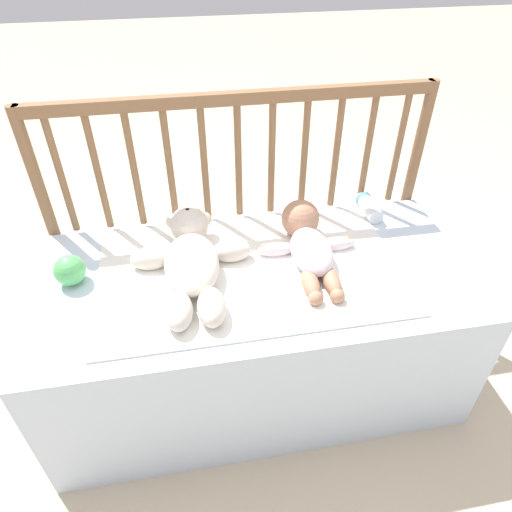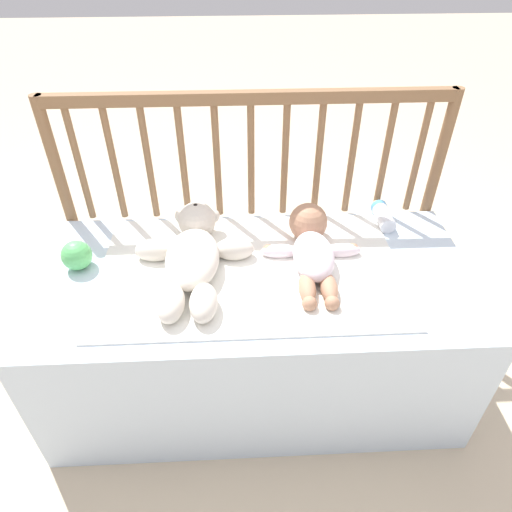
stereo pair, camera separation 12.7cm
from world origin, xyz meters
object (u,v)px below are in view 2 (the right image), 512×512
at_px(baby_bottle, 382,214).
at_px(baby, 312,247).
at_px(toy_ball, 77,255).
at_px(teddy_bear, 193,254).

bearing_deg(baby_bottle, baby, -144.10).
height_order(baby, toy_ball, baby).
height_order(baby, baby_bottle, baby).
bearing_deg(baby, teddy_bear, -176.96).
bearing_deg(teddy_bear, baby_bottle, 18.94).
bearing_deg(toy_ball, teddy_bear, -2.47).
relative_size(teddy_bear, baby, 1.17).
bearing_deg(baby_bottle, toy_ball, -168.34).
height_order(teddy_bear, toy_ball, teddy_bear).
distance_m(toy_ball, baby_bottle, 0.96).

